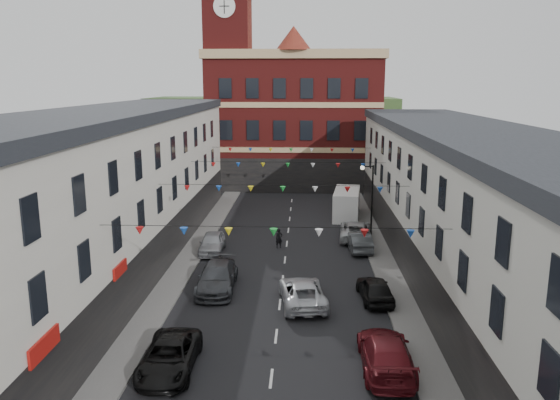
% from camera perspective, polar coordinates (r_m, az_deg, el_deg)
% --- Properties ---
extents(ground, '(160.00, 160.00, 0.00)m').
position_cam_1_polar(ground, '(31.77, -0.02, -10.86)').
color(ground, black).
rests_on(ground, ground).
extents(pavement_left, '(1.80, 64.00, 0.15)m').
position_cam_1_polar(pavement_left, '(34.56, -11.51, -9.03)').
color(pavement_left, '#605E5B').
rests_on(pavement_left, ground).
extents(pavement_right, '(1.80, 64.00, 0.15)m').
position_cam_1_polar(pavement_right, '(34.02, 11.99, -9.40)').
color(pavement_right, '#605E5B').
rests_on(pavement_right, ground).
extents(terrace_left, '(8.40, 56.00, 10.70)m').
position_cam_1_polar(terrace_left, '(33.69, -20.39, -0.74)').
color(terrace_left, beige).
rests_on(terrace_left, ground).
extents(terrace_right, '(8.40, 56.00, 9.70)m').
position_cam_1_polar(terrace_right, '(32.85, 21.07, -2.00)').
color(terrace_right, '#B4B2A9').
rests_on(terrace_right, ground).
extents(civic_building, '(20.60, 13.30, 18.50)m').
position_cam_1_polar(civic_building, '(67.31, 1.48, 8.52)').
color(civic_building, maroon).
rests_on(civic_building, ground).
extents(clock_tower, '(5.60, 5.60, 30.00)m').
position_cam_1_polar(clock_tower, '(64.86, -5.40, 14.34)').
color(clock_tower, maroon).
rests_on(clock_tower, ground).
extents(distant_hill, '(40.00, 14.00, 10.00)m').
position_cam_1_polar(distant_hill, '(91.67, -0.75, 7.53)').
color(distant_hill, '#2B5126').
rests_on(distant_hill, ground).
extents(street_lamp, '(1.10, 0.36, 6.00)m').
position_cam_1_polar(street_lamp, '(44.35, 9.30, 0.93)').
color(street_lamp, black).
rests_on(street_lamp, ground).
extents(car_left_c, '(2.33, 4.93, 1.36)m').
position_cam_1_polar(car_left_c, '(25.35, -11.50, -15.71)').
color(car_left_c, black).
rests_on(car_left_c, ground).
extents(car_left_d, '(2.35, 5.49, 1.58)m').
position_cam_1_polar(car_left_d, '(33.84, -6.59, -8.03)').
color(car_left_d, '#3D3F44').
rests_on(car_left_d, ground).
extents(car_left_e, '(1.92, 4.39, 1.47)m').
position_cam_1_polar(car_left_e, '(41.10, -7.11, -4.45)').
color(car_left_e, gray).
rests_on(car_left_e, ground).
extents(car_right_c, '(2.23, 5.43, 1.57)m').
position_cam_1_polar(car_right_c, '(25.34, 11.00, -15.43)').
color(car_right_c, maroon).
rests_on(car_right_c, ground).
extents(car_right_d, '(2.03, 4.31, 1.42)m').
position_cam_1_polar(car_right_d, '(32.53, 9.90, -9.14)').
color(car_right_d, black).
rests_on(car_right_d, ground).
extents(car_right_e, '(1.81, 4.49, 1.45)m').
position_cam_1_polar(car_right_e, '(41.69, 8.25, -4.26)').
color(car_right_e, '#44474A').
rests_on(car_right_e, ground).
extents(car_right_f, '(2.86, 5.46, 1.47)m').
position_cam_1_polar(car_right_f, '(44.61, 7.88, -3.14)').
color(car_right_f, '#BBBDC0').
rests_on(car_right_f, ground).
extents(moving_car, '(3.07, 5.48, 1.45)m').
position_cam_1_polar(moving_car, '(31.59, 2.36, -9.60)').
color(moving_car, silver).
rests_on(moving_car, ground).
extents(white_van, '(2.95, 6.10, 2.60)m').
position_cam_1_polar(white_van, '(51.52, 6.98, -0.39)').
color(white_van, white).
rests_on(white_van, ground).
extents(pedestrian, '(0.65, 0.55, 1.52)m').
position_cam_1_polar(pedestrian, '(41.79, -0.10, -4.04)').
color(pedestrian, black).
rests_on(pedestrian, ground).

